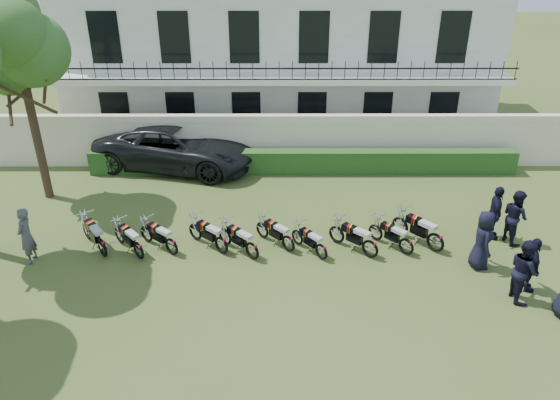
{
  "coord_description": "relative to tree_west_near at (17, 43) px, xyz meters",
  "views": [
    {
      "loc": [
        -0.01,
        -13.98,
        9.83
      ],
      "look_at": [
        0.02,
        2.02,
        1.4
      ],
      "focal_mm": 35.0,
      "sensor_mm": 36.0,
      "label": 1
    }
  ],
  "objects": [
    {
      "name": "officer_5",
      "position": [
        16.18,
        -3.08,
        -4.93
      ],
      "size": [
        0.68,
        1.19,
        1.92
      ],
      "primitive_type": "imported",
      "rotation": [
        0.0,
        0.0,
        1.37
      ],
      "color": "black",
      "rests_on": "ground"
    },
    {
      "name": "officer_1",
      "position": [
        15.83,
        -6.38,
        -4.93
      ],
      "size": [
        0.73,
        0.94,
        1.92
      ],
      "primitive_type": "imported",
      "rotation": [
        0.0,
        0.0,
        1.57
      ],
      "color": "black",
      "rests_on": "ground"
    },
    {
      "name": "motorcycle_0",
      "position": [
        3.29,
        -4.23,
        -5.39
      ],
      "size": [
        1.29,
        1.64,
        1.09
      ],
      "rotation": [
        0.0,
        0.0,
        0.66
      ],
      "color": "black",
      "rests_on": "ground"
    },
    {
      "name": "motorcycle_4",
      "position": [
        8.09,
        -4.4,
        -5.42
      ],
      "size": [
        1.43,
        1.35,
        1.02
      ],
      "rotation": [
        0.0,
        0.0,
        0.82
      ],
      "color": "black",
      "rests_on": "ground"
    },
    {
      "name": "motorcycle_3",
      "position": [
        7.08,
        -4.07,
        -5.42
      ],
      "size": [
        1.46,
        1.31,
        1.02
      ],
      "rotation": [
        0.0,
        0.0,
        0.85
      ],
      "color": "black",
      "rests_on": "ground"
    },
    {
      "name": "tree_west_near",
      "position": [
        0.0,
        0.0,
        0.0
      ],
      "size": [
        3.4,
        3.2,
        7.9
      ],
      "color": "#473323",
      "rests_on": "ground"
    },
    {
      "name": "officer_4",
      "position": [
        16.76,
        -3.3,
        -4.94
      ],
      "size": [
        0.94,
        1.08,
        1.89
      ],
      "primitive_type": "imported",
      "rotation": [
        0.0,
        0.0,
        1.84
      ],
      "color": "black",
      "rests_on": "ground"
    },
    {
      "name": "perimeter_wall",
      "position": [
        8.96,
        3.0,
        -4.72
      ],
      "size": [
        30.0,
        0.35,
        2.3
      ],
      "color": "beige",
      "rests_on": "ground"
    },
    {
      "name": "hedge",
      "position": [
        9.96,
        2.2,
        -5.39
      ],
      "size": [
        18.0,
        0.6,
        1.0
      ],
      "primitive_type": "cube",
      "color": "#164017",
      "rests_on": "ground"
    },
    {
      "name": "motorcycle_7",
      "position": [
        11.86,
        -4.31,
        -5.4
      ],
      "size": [
        1.51,
        1.36,
        1.06
      ],
      "rotation": [
        0.0,
        0.0,
        0.84
      ],
      "color": "black",
      "rests_on": "ground"
    },
    {
      "name": "motorcycle_6",
      "position": [
        10.3,
        -4.41,
        -5.47
      ],
      "size": [
        1.14,
        1.34,
        0.92
      ],
      "rotation": [
        0.0,
        0.0,
        0.7
      ],
      "color": "black",
      "rests_on": "ground"
    },
    {
      "name": "motorcycle_8",
      "position": [
        13.05,
        -4.14,
        -5.44
      ],
      "size": [
        1.3,
        1.36,
        0.98
      ],
      "rotation": [
        0.0,
        0.0,
        0.76
      ],
      "color": "black",
      "rests_on": "ground"
    },
    {
      "name": "officer_3",
      "position": [
        15.19,
        -4.78,
        -4.93
      ],
      "size": [
        0.62,
        0.95,
        1.92
      ],
      "primitive_type": "imported",
      "rotation": [
        0.0,
        0.0,
        1.56
      ],
      "color": "black",
      "rests_on": "ground"
    },
    {
      "name": "motorcycle_9",
      "position": [
        14.03,
        -3.97,
        -5.37
      ],
      "size": [
        1.46,
        1.61,
        1.13
      ],
      "rotation": [
        0.0,
        0.0,
        0.73
      ],
      "color": "black",
      "rests_on": "ground"
    },
    {
      "name": "suv",
      "position": [
        4.54,
        2.87,
        -4.94
      ],
      "size": [
        7.39,
        4.61,
        1.91
      ],
      "primitive_type": "imported",
      "rotation": [
        0.0,
        0.0,
        1.35
      ],
      "color": "black",
      "rests_on": "ground"
    },
    {
      "name": "motorcycle_5",
      "position": [
        9.25,
        -3.96,
        -5.44
      ],
      "size": [
        1.33,
        1.33,
        0.98
      ],
      "rotation": [
        0.0,
        0.0,
        0.78
      ],
      "color": "black",
      "rests_on": "ground"
    },
    {
      "name": "building",
      "position": [
        8.96,
        8.96,
        -2.18
      ],
      "size": [
        20.4,
        9.6,
        7.4
      ],
      "color": "white",
      "rests_on": "ground"
    },
    {
      "name": "officer_2",
      "position": [
        16.21,
        -6.0,
        -5.02
      ],
      "size": [
        0.5,
        1.05,
        1.74
      ],
      "primitive_type": "imported",
      "rotation": [
        0.0,
        0.0,
        1.5
      ],
      "color": "black",
      "rests_on": "ground"
    },
    {
      "name": "motorcycle_1",
      "position": [
        4.48,
        -4.37,
        -5.42
      ],
      "size": [
        1.31,
        1.45,
        1.01
      ],
      "rotation": [
        0.0,
        0.0,
        0.73
      ],
      "color": "black",
      "rests_on": "ground"
    },
    {
      "name": "inspector",
      "position": [
        1.07,
        -4.49,
        -4.95
      ],
      "size": [
        0.49,
        0.71,
        1.88
      ],
      "primitive_type": "imported",
      "rotation": [
        0.0,
        0.0,
        -1.63
      ],
      "color": "#535257",
      "rests_on": "ground"
    },
    {
      "name": "motorcycle_2",
      "position": [
        5.48,
        -4.14,
        -5.43
      ],
      "size": [
        1.48,
        1.23,
        1.0
      ],
      "rotation": [
        0.0,
        0.0,
        0.89
      ],
      "color": "black",
      "rests_on": "ground"
    },
    {
      "name": "ground",
      "position": [
        8.96,
        -5.0,
        -5.89
      ],
      "size": [
        100.0,
        100.0,
        0.0
      ],
      "primitive_type": "plane",
      "color": "#435020",
      "rests_on": "ground"
    }
  ]
}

